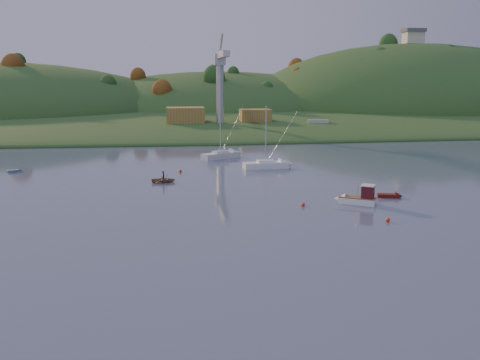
{
  "coord_description": "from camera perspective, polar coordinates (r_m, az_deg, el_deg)",
  "views": [
    {
      "loc": [
        -13.18,
        -35.43,
        16.71
      ],
      "look_at": [
        -3.37,
        37.2,
        2.19
      ],
      "focal_mm": 40.0,
      "sensor_mm": 36.0,
      "label": 1
    }
  ],
  "objects": [
    {
      "name": "paddler",
      "position": [
        84.79,
        -8.16,
        0.27
      ],
      "size": [
        0.38,
        0.57,
        1.56
      ],
      "primitive_type": "imported",
      "rotation": [
        0.0,
        0.0,
        1.58
      ],
      "color": "black",
      "rests_on": "ground"
    },
    {
      "name": "sailboat_near",
      "position": [
        108.4,
        -2.09,
        2.73
      ],
      "size": [
        8.25,
        6.31,
        11.32
      ],
      "rotation": [
        0.0,
        0.0,
        0.54
      ],
      "color": "silver",
      "rests_on": "ground"
    },
    {
      "name": "shed_east",
      "position": [
        162.03,
        1.64,
        6.85
      ],
      "size": [
        9.0,
        7.0,
        4.0
      ],
      "primitive_type": "cube",
      "color": "olive",
      "rests_on": "wharf"
    },
    {
      "name": "shore_slope",
      "position": [
        201.55,
        -3.94,
        6.43
      ],
      "size": [
        640.0,
        150.0,
        7.0
      ],
      "primitive_type": "ellipsoid",
      "color": "#284D1E",
      "rests_on": "ground"
    },
    {
      "name": "dock_crane",
      "position": [
        154.57,
        -2.1,
        11.38
      ],
      "size": [
        3.2,
        28.0,
        20.3
      ],
      "color": "#B7B7BC",
      "rests_on": "wharf"
    },
    {
      "name": "hill_center",
      "position": [
        247.08,
        -2.31,
        7.32
      ],
      "size": [
        140.0,
        120.0,
        36.0
      ],
      "primitive_type": "ellipsoid",
      "color": "#284D1E",
      "rests_on": "ground"
    },
    {
      "name": "far_shore",
      "position": [
        266.28,
        -4.88,
        7.57
      ],
      "size": [
        620.0,
        220.0,
        1.5
      ],
      "primitive_type": "cube",
      "color": "#284D1E",
      "rests_on": "ground"
    },
    {
      "name": "hilltop_house",
      "position": [
        255.1,
        18.0,
        14.43
      ],
      "size": [
        9.0,
        7.0,
        6.45
      ],
      "color": "beige",
      "rests_on": "hill_right"
    },
    {
      "name": "fishing_boat",
      "position": [
        71.77,
        12.13,
        -1.87
      ],
      "size": [
        5.63,
        4.32,
        3.53
      ],
      "rotation": [
        0.0,
        0.0,
        2.6
      ],
      "color": "white",
      "rests_on": "ground"
    },
    {
      "name": "hill_right",
      "position": [
        255.1,
        17.55,
        6.94
      ],
      "size": [
        150.0,
        130.0,
        60.0
      ],
      "primitive_type": "ellipsoid",
      "color": "#284D1E",
      "rests_on": "ground"
    },
    {
      "name": "sailboat_far",
      "position": [
        96.75,
        2.75,
        1.69
      ],
      "size": [
        8.33,
        3.39,
        11.24
      ],
      "rotation": [
        0.0,
        0.0,
        0.12
      ],
      "color": "white",
      "rests_on": "ground"
    },
    {
      "name": "hillside_trees",
      "position": [
        221.45,
        -4.29,
        6.85
      ],
      "size": [
        280.0,
        50.0,
        32.0
      ],
      "primitive_type": null,
      "color": "#174118",
      "rests_on": "ground"
    },
    {
      "name": "shed_west",
      "position": [
        158.96,
        -5.85,
        6.86
      ],
      "size": [
        11.0,
        8.0,
        4.8
      ],
      "primitive_type": "cube",
      "color": "olive",
      "rests_on": "wharf"
    },
    {
      "name": "buoy_3",
      "position": [
        93.13,
        -6.38,
        0.96
      ],
      "size": [
        0.5,
        0.5,
        0.5
      ],
      "primitive_type": "sphere",
      "color": "red",
      "rests_on": "ground"
    },
    {
      "name": "canoe",
      "position": [
        84.86,
        -8.16,
        0.01
      ],
      "size": [
        3.79,
        2.72,
        0.78
      ],
      "primitive_type": "imported",
      "rotation": [
        0.0,
        0.0,
        1.58
      ],
      "color": "#936E51",
      "rests_on": "ground"
    },
    {
      "name": "grey_dinghy",
      "position": [
        101.05,
        -22.7,
        0.93
      ],
      "size": [
        2.77,
        2.17,
        0.99
      ],
      "rotation": [
        0.0,
        0.0,
        0.53
      ],
      "color": "slate",
      "rests_on": "ground"
    },
    {
      "name": "ground",
      "position": [
        41.33,
        11.91,
        -12.9
      ],
      "size": [
        500.0,
        500.0,
        0.0
      ],
      "primitive_type": "plane",
      "color": "#3C4863",
      "rests_on": "ground"
    },
    {
      "name": "buoy_1",
      "position": [
        69.34,
        6.74,
        -2.6
      ],
      "size": [
        0.5,
        0.5,
        0.5
      ],
      "primitive_type": "sphere",
      "color": "red",
      "rests_on": "ground"
    },
    {
      "name": "buoy_0",
      "position": [
        63.96,
        15.5,
        -4.12
      ],
      "size": [
        0.5,
        0.5,
        0.5
      ],
      "primitive_type": "sphere",
      "color": "red",
      "rests_on": "ground"
    },
    {
      "name": "red_tender",
      "position": [
        76.7,
        16.02,
        -1.63
      ],
      "size": [
        3.61,
        2.02,
        1.16
      ],
      "rotation": [
        0.0,
        0.0,
        -0.26
      ],
      "color": "#52100B",
      "rests_on": "ground"
    },
    {
      "name": "work_vessel",
      "position": [
        160.35,
        8.3,
        5.57
      ],
      "size": [
        14.69,
        7.59,
        3.6
      ],
      "rotation": [
        0.0,
        0.0,
        -0.19
      ],
      "color": "slate",
      "rests_on": "ground"
    },
    {
      "name": "wharf",
      "position": [
        159.23,
        -1.11,
        5.62
      ],
      "size": [
        42.0,
        16.0,
        2.4
      ],
      "primitive_type": "cube",
      "color": "slate",
      "rests_on": "ground"
    }
  ]
}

